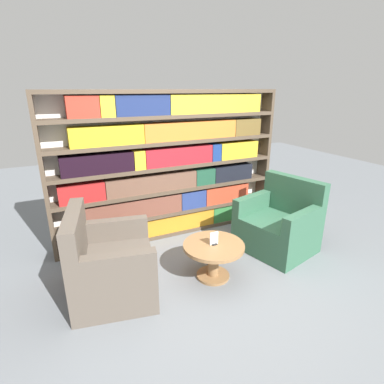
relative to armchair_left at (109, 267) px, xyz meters
name	(u,v)px	position (x,y,z in m)	size (l,w,h in m)	color
ground_plane	(220,283)	(1.13, -0.36, -0.33)	(14.00, 14.00, 0.00)	slate
bookshelf	(171,167)	(1.14, 1.09, 0.70)	(3.32, 0.30, 2.07)	silver
armchair_left	(109,267)	(0.00, 0.00, 0.00)	(0.97, 1.04, 0.96)	brown
armchair_right	(279,226)	(2.25, 0.00, 0.00)	(1.00, 1.06, 0.96)	#336047
coffee_table	(214,254)	(1.13, -0.21, -0.02)	(0.70, 0.70, 0.42)	olive
table_sign	(214,239)	(1.13, -0.21, 0.16)	(0.10, 0.06, 0.15)	black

